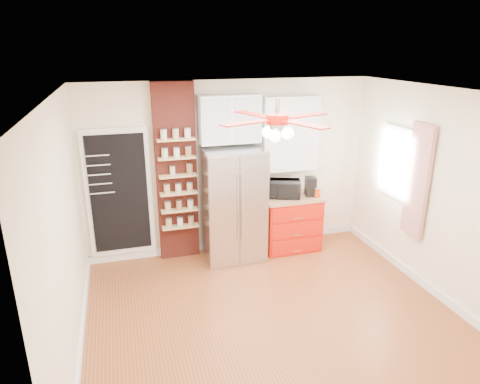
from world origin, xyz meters
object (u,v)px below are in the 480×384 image
object	(u,v)px
ceiling_fan	(277,120)
canister_left	(317,193)
coffee_maker	(311,186)
pantry_jar_oats	(172,171)
red_cabinet	(290,222)
fridge	(233,205)
toaster_oven	(284,189)

from	to	relation	value
ceiling_fan	canister_left	bearing A→B (deg)	49.46
coffee_maker	pantry_jar_oats	bearing A→B (deg)	-173.87
red_cabinet	coffee_maker	bearing A→B (deg)	-10.32
fridge	toaster_oven	distance (m)	0.87
fridge	red_cabinet	world-z (taller)	fridge
red_cabinet	canister_left	world-z (taller)	canister_left
coffee_maker	pantry_jar_oats	xyz separation A→B (m)	(-2.15, 0.17, 0.38)
fridge	coffee_maker	size ratio (longest dim) A/B	5.81
pantry_jar_oats	toaster_oven	bearing A→B (deg)	-3.99
red_cabinet	ceiling_fan	xyz separation A→B (m)	(-0.92, -1.68, 1.97)
coffee_maker	canister_left	distance (m)	0.16
ceiling_fan	toaster_oven	world-z (taller)	ceiling_fan
coffee_maker	red_cabinet	bearing A→B (deg)	-179.65
ceiling_fan	canister_left	world-z (taller)	ceiling_fan
red_cabinet	fridge	bearing A→B (deg)	-177.05
red_cabinet	pantry_jar_oats	bearing A→B (deg)	176.43
coffee_maker	toaster_oven	bearing A→B (deg)	-176.08
canister_left	red_cabinet	bearing A→B (deg)	155.10
pantry_jar_oats	canister_left	bearing A→B (deg)	-7.38
toaster_oven	coffee_maker	world-z (taller)	coffee_maker
fridge	coffee_maker	bearing A→B (deg)	-0.25
toaster_oven	canister_left	xyz separation A→B (m)	(0.49, -0.17, -0.06)
coffee_maker	canister_left	xyz separation A→B (m)	(0.07, -0.12, -0.08)
toaster_oven	canister_left	size ratio (longest dim) A/B	3.44
fridge	canister_left	size ratio (longest dim) A/B	12.45
canister_left	coffee_maker	bearing A→B (deg)	119.30
coffee_maker	canister_left	world-z (taller)	coffee_maker
red_cabinet	canister_left	size ratio (longest dim) A/B	6.69
coffee_maker	canister_left	bearing A→B (deg)	-50.03
coffee_maker	ceiling_fan	bearing A→B (deg)	-116.34
pantry_jar_oats	fridge	bearing A→B (deg)	-10.71
toaster_oven	ceiling_fan	bearing A→B (deg)	-96.13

